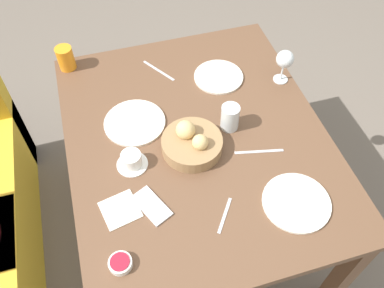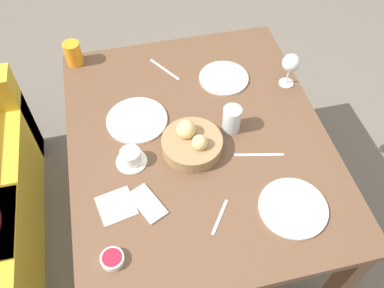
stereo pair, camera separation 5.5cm
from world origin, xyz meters
name	(u,v)px [view 1 (the left image)]	position (x,y,z in m)	size (l,w,h in m)	color
ground_plane	(196,222)	(0.00, 0.00, 0.00)	(10.00, 10.00, 0.00)	#6B6056
dining_table	(197,151)	(0.00, 0.00, 0.64)	(1.23, 1.01, 0.73)	brown
bread_basket	(192,143)	(-0.05, 0.04, 0.77)	(0.23, 0.23, 0.11)	#99754C
plate_near_left	(296,202)	(-0.38, -0.25, 0.74)	(0.24, 0.24, 0.01)	silver
plate_near_right	(219,77)	(0.30, -0.19, 0.74)	(0.22, 0.22, 0.01)	silver
plate_far_center	(135,123)	(0.14, 0.22, 0.74)	(0.25, 0.25, 0.01)	silver
juice_glass	(66,58)	(0.55, 0.45, 0.79)	(0.08, 0.08, 0.11)	orange
water_tumbler	(230,117)	(0.01, -0.14, 0.79)	(0.07, 0.07, 0.11)	silver
wine_glass	(285,60)	(0.21, -0.45, 0.85)	(0.08, 0.08, 0.16)	silver
coffee_cup	(132,160)	(-0.06, 0.27, 0.76)	(0.12, 0.12, 0.06)	white
jam_bowl_berry	(120,263)	(-0.43, 0.38, 0.75)	(0.08, 0.08, 0.03)	white
fork_silver	(259,152)	(-0.14, -0.21, 0.73)	(0.05, 0.19, 0.00)	#B7B7BC
knife_silver	(159,71)	(0.41, 0.06, 0.73)	(0.17, 0.11, 0.00)	#B7B7BC
spoon_coffee	(225,215)	(-0.36, 0.01, 0.73)	(0.12, 0.09, 0.00)	#B7B7BC
napkin	(120,210)	(-0.24, 0.35, 0.74)	(0.15, 0.15, 0.00)	silver
cell_phone	(151,206)	(-0.25, 0.24, 0.74)	(0.17, 0.13, 0.01)	silver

